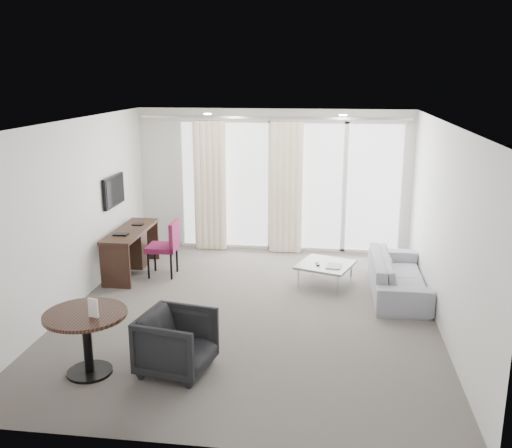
# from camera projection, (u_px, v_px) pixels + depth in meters

# --- Properties ---
(floor) EXTENTS (5.00, 6.00, 0.00)m
(floor) POSITION_uv_depth(u_px,v_px,m) (250.00, 311.00, 7.92)
(floor) COLOR #5D5751
(floor) RESTS_ON ground
(ceiling) EXTENTS (5.00, 6.00, 0.00)m
(ceiling) POSITION_uv_depth(u_px,v_px,m) (250.00, 122.00, 7.26)
(ceiling) COLOR white
(ceiling) RESTS_ON ground
(wall_left) EXTENTS (0.00, 6.00, 2.60)m
(wall_left) POSITION_uv_depth(u_px,v_px,m) (72.00, 215.00, 7.91)
(wall_left) COLOR silver
(wall_left) RESTS_ON ground
(wall_right) EXTENTS (0.00, 6.00, 2.60)m
(wall_right) POSITION_uv_depth(u_px,v_px,m) (444.00, 227.00, 7.27)
(wall_right) COLOR silver
(wall_right) RESTS_ON ground
(wall_front) EXTENTS (5.00, 0.00, 2.60)m
(wall_front) POSITION_uv_depth(u_px,v_px,m) (198.00, 310.00, 4.71)
(wall_front) COLOR silver
(wall_front) RESTS_ON ground
(window_panel) EXTENTS (4.00, 0.02, 2.38)m
(window_panel) POSITION_uv_depth(u_px,v_px,m) (289.00, 186.00, 10.44)
(window_panel) COLOR white
(window_panel) RESTS_ON ground
(window_frame) EXTENTS (4.10, 0.06, 2.44)m
(window_frame) POSITION_uv_depth(u_px,v_px,m) (289.00, 187.00, 10.42)
(window_frame) COLOR white
(window_frame) RESTS_ON ground
(curtain_left) EXTENTS (0.60, 0.20, 2.38)m
(curtain_left) POSITION_uv_depth(u_px,v_px,m) (210.00, 186.00, 10.46)
(curtain_left) COLOR #FCECC5
(curtain_left) RESTS_ON ground
(curtain_right) EXTENTS (0.60, 0.20, 2.38)m
(curtain_right) POSITION_uv_depth(u_px,v_px,m) (286.00, 188.00, 10.29)
(curtain_right) COLOR #FCECC5
(curtain_right) RESTS_ON ground
(curtain_track) EXTENTS (4.80, 0.04, 0.04)m
(curtain_track) POSITION_uv_depth(u_px,v_px,m) (273.00, 118.00, 10.00)
(curtain_track) COLOR #B2B2B7
(curtain_track) RESTS_ON ceiling
(downlight_a) EXTENTS (0.12, 0.12, 0.02)m
(downlight_a) POSITION_uv_depth(u_px,v_px,m) (207.00, 114.00, 8.91)
(downlight_a) COLOR #FFE0B2
(downlight_a) RESTS_ON ceiling
(downlight_b) EXTENTS (0.12, 0.12, 0.02)m
(downlight_b) POSITION_uv_depth(u_px,v_px,m) (343.00, 115.00, 8.64)
(downlight_b) COLOR #FFE0B2
(downlight_b) RESTS_ON ceiling
(desk) EXTENTS (0.49, 1.57, 0.73)m
(desk) POSITION_uv_depth(u_px,v_px,m) (131.00, 251.00, 9.39)
(desk) COLOR black
(desk) RESTS_ON floor
(tv) EXTENTS (0.05, 0.80, 0.50)m
(tv) POSITION_uv_depth(u_px,v_px,m) (114.00, 191.00, 9.28)
(tv) COLOR black
(tv) RESTS_ON wall_left
(desk_chair) EXTENTS (0.51, 0.48, 0.92)m
(desk_chair) POSITION_uv_depth(u_px,v_px,m) (162.00, 248.00, 9.24)
(desk_chair) COLOR maroon
(desk_chair) RESTS_ON floor
(round_table) EXTENTS (0.95, 0.95, 0.71)m
(round_table) POSITION_uv_depth(u_px,v_px,m) (88.00, 343.00, 6.20)
(round_table) COLOR black
(round_table) RESTS_ON floor
(menu_card) EXTENTS (0.12, 0.04, 0.21)m
(menu_card) POSITION_uv_depth(u_px,v_px,m) (94.00, 317.00, 6.00)
(menu_card) COLOR white
(menu_card) RESTS_ON round_table
(tub_armchair) EXTENTS (0.87, 0.85, 0.68)m
(tub_armchair) POSITION_uv_depth(u_px,v_px,m) (177.00, 343.00, 6.25)
(tub_armchair) COLOR black
(tub_armchair) RESTS_ON floor
(coffee_table) EXTENTS (0.99, 0.99, 0.35)m
(coffee_table) POSITION_uv_depth(u_px,v_px,m) (325.00, 274.00, 8.88)
(coffee_table) COLOR gray
(coffee_table) RESTS_ON floor
(remote) EXTENTS (0.07, 0.15, 0.02)m
(remote) POSITION_uv_depth(u_px,v_px,m) (318.00, 264.00, 8.78)
(remote) COLOR black
(remote) RESTS_ON coffee_table
(magazine) EXTENTS (0.28, 0.34, 0.02)m
(magazine) POSITION_uv_depth(u_px,v_px,m) (334.00, 266.00, 8.70)
(magazine) COLOR gray
(magazine) RESTS_ON coffee_table
(sofa) EXTENTS (0.77, 1.97, 0.58)m
(sofa) POSITION_uv_depth(u_px,v_px,m) (398.00, 275.00, 8.51)
(sofa) COLOR gray
(sofa) RESTS_ON floor
(terrace_slab) EXTENTS (5.60, 3.00, 0.12)m
(terrace_slab) POSITION_uv_depth(u_px,v_px,m) (294.00, 231.00, 12.21)
(terrace_slab) COLOR #4D4D50
(terrace_slab) RESTS_ON ground
(rattan_chair_a) EXTENTS (0.70, 0.70, 0.79)m
(rattan_chair_a) POSITION_uv_depth(u_px,v_px,m) (300.00, 210.00, 12.14)
(rattan_chair_a) COLOR brown
(rattan_chair_a) RESTS_ON terrace_slab
(rattan_chair_b) EXTENTS (0.54, 0.54, 0.73)m
(rattan_chair_b) POSITION_uv_depth(u_px,v_px,m) (371.00, 207.00, 12.52)
(rattan_chair_b) COLOR brown
(rattan_chair_b) RESTS_ON terrace_slab
(rattan_table) EXTENTS (0.60, 0.60, 0.50)m
(rattan_table) POSITION_uv_depth(u_px,v_px,m) (348.00, 224.00, 11.54)
(rattan_table) COLOR brown
(rattan_table) RESTS_ON terrace_slab
(balustrade) EXTENTS (5.50, 0.06, 1.05)m
(balustrade) POSITION_uv_depth(u_px,v_px,m) (299.00, 192.00, 13.46)
(balustrade) COLOR #B2B2B7
(balustrade) RESTS_ON terrace_slab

